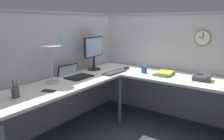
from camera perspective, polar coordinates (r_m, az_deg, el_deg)
ground_plane at (r=3.10m, az=2.90°, el=-15.33°), size 6.80×6.80×0.00m
cubicle_wall_back at (r=3.10m, az=-14.39°, el=-0.02°), size 2.57×0.12×1.58m
cubicle_wall_right at (r=3.47m, az=14.49°, el=1.28°), size 0.12×2.37×1.58m
desk at (r=2.71m, az=2.26°, el=-4.96°), size 2.35×2.15×0.73m
monitor at (r=3.28m, az=-4.80°, el=5.08°), size 0.46×0.20×0.50m
laptop at (r=2.96m, az=-9.88°, el=-1.20°), size 0.35×0.39×0.22m
keyboard at (r=3.11m, az=0.78°, el=-0.56°), size 0.43×0.15×0.02m
computer_mouse at (r=3.39m, az=3.80°, el=0.61°), size 0.06×0.10×0.03m
desk_lamp_dome at (r=2.63m, az=-15.78°, el=4.35°), size 0.24×0.24×0.44m
pen_cup at (r=2.31m, az=-24.00°, el=-5.35°), size 0.08×0.08×0.18m
cell_phone at (r=2.40m, az=-16.28°, el=-5.26°), size 0.10×0.16×0.01m
office_phone at (r=2.94m, az=22.63°, el=-1.81°), size 0.20×0.21×0.11m
book_stack at (r=3.08m, az=13.62°, el=-0.88°), size 0.30×0.23×0.04m
coffee_mug at (r=3.14m, az=8.41°, el=0.10°), size 0.08×0.08×0.10m
wall_clock at (r=3.22m, az=22.68°, el=7.79°), size 0.04×0.22×0.22m
pinned_note_leftmost at (r=3.06m, az=-12.77°, el=8.26°), size 0.10×0.00×0.08m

